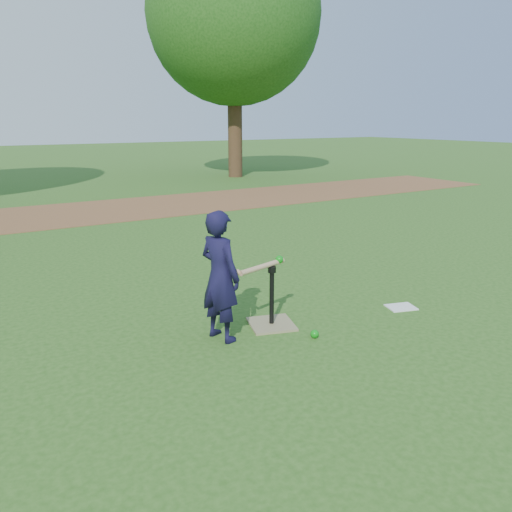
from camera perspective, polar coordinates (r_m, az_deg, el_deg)
ground at (r=4.80m, az=-0.77°, el=-9.24°), size 80.00×80.00×0.00m
dirt_strip at (r=11.64m, az=-19.93°, el=4.62°), size 24.00×3.00×0.01m
child at (r=4.56m, az=-4.13°, el=-2.33°), size 0.41×0.51×1.23m
wiffle_ball_ground at (r=4.79m, az=6.71°, el=-8.84°), size 0.08×0.08×0.08m
clipboard at (r=5.72m, az=16.24°, el=-5.64°), size 0.35×0.31×0.01m
batting_tee at (r=5.01m, az=1.79°, el=-6.74°), size 0.54×0.54×0.61m
swing_action at (r=4.78m, az=0.88°, el=-1.11°), size 0.63×0.22×0.09m
tree_right at (r=18.30m, az=-2.55°, el=25.74°), size 5.80×5.80×8.21m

